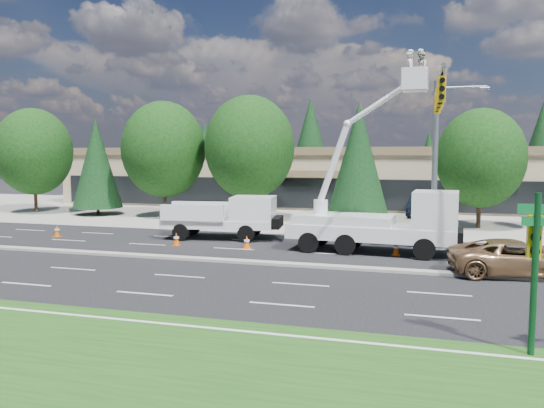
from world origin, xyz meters
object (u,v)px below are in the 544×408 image
(signal_mast, at_px, (437,132))
(minivan, at_px, (517,258))
(street_sign_pole, at_px, (535,256))
(utility_pickup, at_px, (227,221))
(bucket_truck, at_px, (385,212))

(signal_mast, bearing_deg, minivan, -64.68)
(signal_mast, bearing_deg, street_sign_pole, -82.73)
(utility_pickup, bearing_deg, street_sign_pole, -54.88)
(signal_mast, height_order, utility_pickup, signal_mast)
(street_sign_pole, bearing_deg, utility_pickup, 132.67)
(utility_pickup, xyz_separation_m, minivan, (14.60, -5.66, -0.29))
(street_sign_pole, bearing_deg, signal_mast, 97.27)
(street_sign_pole, xyz_separation_m, minivan, (1.08, 9.00, -1.71))
(street_sign_pole, distance_m, minivan, 9.23)
(signal_mast, xyz_separation_m, utility_pickup, (-11.55, -0.78, -5.03))
(street_sign_pole, bearing_deg, minivan, 83.17)
(signal_mast, xyz_separation_m, minivan, (3.05, -6.44, -5.33))
(utility_pickup, distance_m, minivan, 15.66)
(street_sign_pole, distance_m, bucket_truck, 13.30)
(signal_mast, distance_m, street_sign_pole, 15.99)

